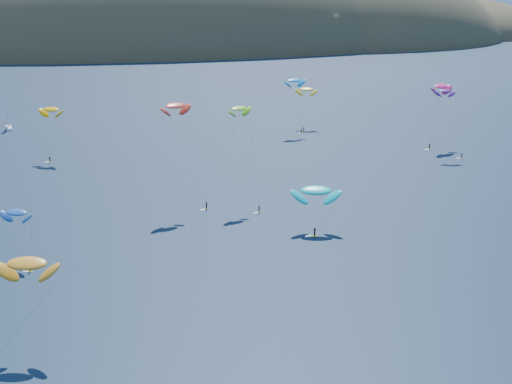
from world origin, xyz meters
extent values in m
ellipsoid|color=#3D3526|center=(20.00, 560.00, -12.60)|extent=(600.00, 300.00, 210.00)
ellipsoid|color=#3D3526|center=(180.00, 540.00, -9.36)|extent=(320.00, 220.00, 156.00)
ellipsoid|color=#3D3526|center=(300.00, 580.00, -5.04)|extent=(240.00, 180.00, 84.00)
cube|color=white|center=(-64.93, 210.84, 0.37)|extent=(3.28, 8.17, 0.95)
cylinder|color=white|center=(-64.93, 211.37, 5.93)|extent=(0.15, 0.15, 11.11)
cube|color=gold|center=(-47.34, 154.69, 0.04)|extent=(1.47, 1.22, 0.08)
cylinder|color=black|center=(-47.34, 154.69, 0.98)|extent=(0.35, 0.35, 1.60)
sphere|color=#8C6047|center=(-47.34, 154.69, 1.91)|extent=(0.27, 0.27, 0.27)
ellipsoid|color=#E8A300|center=(-45.95, 159.82, 16.23)|extent=(9.44, 8.37, 4.86)
ellipsoid|color=orange|center=(-45.07, 35.18, 13.97)|extent=(10.77, 7.00, 5.53)
cube|color=gold|center=(6.34, 91.28, 0.04)|extent=(1.37, 0.94, 0.07)
cylinder|color=black|center=(6.34, 91.28, 0.88)|extent=(0.31, 0.31, 1.43)
sphere|color=#8C6047|center=(6.34, 91.28, 1.70)|extent=(0.24, 0.24, 0.24)
ellipsoid|color=#77D625|center=(3.85, 103.26, 24.60)|extent=(7.80, 6.08, 3.95)
cube|color=gold|center=(43.66, 178.38, 0.04)|extent=(1.35, 0.63, 0.07)
cylinder|color=black|center=(43.66, 178.38, 0.86)|extent=(0.31, 0.31, 1.40)
sphere|color=#8C6047|center=(43.66, 178.38, 1.67)|extent=(0.23, 0.23, 0.23)
ellipsoid|color=#057FC5|center=(41.25, 180.59, 19.73)|extent=(9.07, 5.55, 4.72)
cube|color=gold|center=(14.78, 71.51, 0.04)|extent=(1.66, 0.84, 0.09)
cylinder|color=black|center=(14.78, 71.51, 1.05)|extent=(0.37, 0.37, 1.71)
sphere|color=#8C6047|center=(14.78, 71.51, 2.04)|extent=(0.29, 0.29, 0.29)
ellipsoid|color=#08BFC1|center=(16.64, 76.96, 9.35)|extent=(12.12, 7.77, 6.25)
cube|color=gold|center=(83.73, 129.48, 0.04)|extent=(1.42, 0.72, 0.08)
cylinder|color=black|center=(83.73, 129.48, 0.89)|extent=(0.32, 0.32, 1.46)
sphere|color=#8C6047|center=(83.73, 129.48, 1.74)|extent=(0.24, 0.24, 0.24)
ellipsoid|color=#431078|center=(80.17, 137.32, 21.02)|extent=(7.13, 4.60, 3.67)
cube|color=gold|center=(79.13, 143.49, 0.04)|extent=(1.61, 1.15, 0.09)
cylinder|color=black|center=(79.13, 143.49, 1.04)|extent=(0.37, 0.37, 1.69)
sphere|color=#8C6047|center=(79.13, 143.49, 2.02)|extent=(0.28, 0.28, 0.28)
ellipsoid|color=#DC206C|center=(84.99, 149.47, 20.64)|extent=(11.34, 9.08, 5.74)
cube|color=gold|center=(-6.26, 96.82, 0.04)|extent=(1.50, 0.99, 0.08)
cylinder|color=black|center=(-6.26, 96.82, 0.95)|extent=(0.34, 0.34, 1.56)
sphere|color=#8C6047|center=(-6.26, 96.82, 1.86)|extent=(0.26, 0.26, 0.26)
ellipsoid|color=red|center=(-12.67, 103.28, 26.00)|extent=(9.41, 7.16, 4.76)
cube|color=gold|center=(-47.75, 65.30, 0.04)|extent=(1.33, 0.96, 0.07)
cylinder|color=black|center=(-47.75, 65.30, 0.86)|extent=(0.31, 0.31, 1.40)
sphere|color=#8C6047|center=(-47.75, 65.30, 1.67)|extent=(0.24, 0.24, 0.24)
ellipsoid|color=#1B4A92|center=(-49.99, 72.24, 10.65)|extent=(7.90, 6.36, 4.00)
cube|color=gold|center=(45.36, 180.92, 0.03)|extent=(1.31, 0.81, 0.07)
cylinder|color=black|center=(45.36, 180.92, 0.83)|extent=(0.30, 0.30, 1.35)
sphere|color=#8C6047|center=(45.36, 180.92, 1.61)|extent=(0.23, 0.23, 0.23)
ellipsoid|color=gold|center=(49.08, 190.34, 14.60)|extent=(9.43, 6.91, 4.78)
camera|label=1|loc=(-33.52, -75.10, 58.22)|focal=50.00mm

